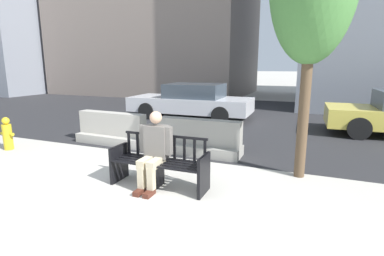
{
  "coord_description": "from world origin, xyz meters",
  "views": [
    {
      "loc": [
        2.81,
        -3.22,
        2.08
      ],
      "look_at": [
        0.43,
        2.59,
        0.75
      ],
      "focal_mm": 28.0,
      "sensor_mm": 36.0,
      "label": 1
    }
  ],
  "objects_px": {
    "car_sedan_mid": "(191,101)",
    "fire_hydrant": "(7,134)",
    "jersey_barrier_left": "(112,131)",
    "street_bench": "(160,164)",
    "jersey_barrier_centre": "(199,140)",
    "seated_person": "(154,148)"
  },
  "relations": [
    {
      "from": "car_sedan_mid",
      "to": "fire_hydrant",
      "type": "xyz_separation_m",
      "value": [
        -2.49,
        -5.96,
        -0.29
      ]
    },
    {
      "from": "car_sedan_mid",
      "to": "jersey_barrier_left",
      "type": "bearing_deg",
      "value": -95.97
    },
    {
      "from": "street_bench",
      "to": "fire_hydrant",
      "type": "distance_m",
      "value": 4.65
    },
    {
      "from": "jersey_barrier_left",
      "to": "street_bench",
      "type": "bearing_deg",
      "value": -39.39
    },
    {
      "from": "street_bench",
      "to": "jersey_barrier_left",
      "type": "distance_m",
      "value": 3.34
    },
    {
      "from": "street_bench",
      "to": "jersey_barrier_left",
      "type": "relative_size",
      "value": 0.84
    },
    {
      "from": "fire_hydrant",
      "to": "car_sedan_mid",
      "type": "bearing_deg",
      "value": 67.31
    },
    {
      "from": "fire_hydrant",
      "to": "jersey_barrier_centre",
      "type": "bearing_deg",
      "value": 17.59
    },
    {
      "from": "street_bench",
      "to": "car_sedan_mid",
      "type": "bearing_deg",
      "value": 107.82
    },
    {
      "from": "car_sedan_mid",
      "to": "fire_hydrant",
      "type": "height_order",
      "value": "car_sedan_mid"
    },
    {
      "from": "seated_person",
      "to": "jersey_barrier_centre",
      "type": "relative_size",
      "value": 0.66
    },
    {
      "from": "street_bench",
      "to": "seated_person",
      "type": "xyz_separation_m",
      "value": [
        -0.06,
        -0.06,
        0.29
      ]
    },
    {
      "from": "street_bench",
      "to": "jersey_barrier_centre",
      "type": "height_order",
      "value": "street_bench"
    },
    {
      "from": "jersey_barrier_centre",
      "to": "car_sedan_mid",
      "type": "relative_size",
      "value": 0.41
    },
    {
      "from": "seated_person",
      "to": "jersey_barrier_left",
      "type": "relative_size",
      "value": 0.65
    },
    {
      "from": "seated_person",
      "to": "fire_hydrant",
      "type": "distance_m",
      "value": 4.6
    },
    {
      "from": "street_bench",
      "to": "fire_hydrant",
      "type": "relative_size",
      "value": 2.07
    },
    {
      "from": "jersey_barrier_centre",
      "to": "car_sedan_mid",
      "type": "bearing_deg",
      "value": 114.5
    },
    {
      "from": "street_bench",
      "to": "car_sedan_mid",
      "type": "distance_m",
      "value": 6.92
    },
    {
      "from": "fire_hydrant",
      "to": "seated_person",
      "type": "bearing_deg",
      "value": -8.43
    },
    {
      "from": "seated_person",
      "to": "street_bench",
      "type": "bearing_deg",
      "value": 41.6
    },
    {
      "from": "seated_person",
      "to": "jersey_barrier_left",
      "type": "bearing_deg",
      "value": 139.13
    }
  ]
}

